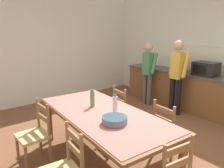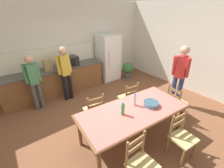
# 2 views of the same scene
# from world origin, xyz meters

# --- Properties ---
(ground_plane) EXTENTS (8.32, 8.32, 0.00)m
(ground_plane) POSITION_xyz_m (0.00, 0.00, 0.00)
(ground_plane) COLOR brown
(wall_back) EXTENTS (6.52, 0.12, 2.90)m
(wall_back) POSITION_xyz_m (0.00, 2.66, 1.45)
(wall_back) COLOR silver
(wall_back) RESTS_ON ground
(wall_right) EXTENTS (0.12, 5.20, 2.90)m
(wall_right) POSITION_xyz_m (3.26, 0.00, 1.45)
(wall_right) COLOR silver
(wall_right) RESTS_ON ground
(kitchen_counter) EXTENTS (3.21, 0.66, 0.90)m
(kitchen_counter) POSITION_xyz_m (-0.60, 2.23, 0.45)
(kitchen_counter) COLOR brown
(kitchen_counter) RESTS_ON ground
(counter_splashback) EXTENTS (3.17, 0.03, 0.60)m
(counter_splashback) POSITION_xyz_m (-0.60, 2.54, 1.20)
(counter_splashback) COLOR #EFE8CB
(counter_splashback) RESTS_ON kitchen_counter
(refrigerator) EXTENTS (0.78, 0.73, 1.75)m
(refrigerator) POSITION_xyz_m (1.49, 2.19, 0.88)
(refrigerator) COLOR white
(refrigerator) RESTS_ON ground
(microwave) EXTENTS (0.50, 0.39, 0.30)m
(microwave) POSITION_xyz_m (-0.06, 2.21, 1.05)
(microwave) COLOR black
(microwave) RESTS_ON kitchen_counter
(paper_bag) EXTENTS (0.24, 0.16, 0.36)m
(paper_bag) POSITION_xyz_m (-0.77, 2.20, 1.08)
(paper_bag) COLOR tan
(paper_bag) RESTS_ON kitchen_counter
(dining_table) EXTENTS (2.35, 1.22, 0.76)m
(dining_table) POSITION_xyz_m (0.03, -0.73, 0.69)
(dining_table) COLOR brown
(dining_table) RESTS_ON ground
(bottle_near_centre) EXTENTS (0.07, 0.07, 0.27)m
(bottle_near_centre) POSITION_xyz_m (-0.25, -0.71, 0.89)
(bottle_near_centre) COLOR green
(bottle_near_centre) RESTS_ON dining_table
(bottle_off_centre) EXTENTS (0.07, 0.07, 0.27)m
(bottle_off_centre) POSITION_xyz_m (0.15, -0.61, 0.89)
(bottle_off_centre) COLOR silver
(bottle_off_centre) RESTS_ON dining_table
(serving_bowl) EXTENTS (0.32, 0.32, 0.09)m
(serving_bowl) POSITION_xyz_m (0.42, -0.84, 0.81)
(serving_bowl) COLOR slate
(serving_bowl) RESTS_ON dining_table
(chair_side_far_right) EXTENTS (0.46, 0.44, 0.91)m
(chair_side_far_right) POSITION_xyz_m (0.60, 0.04, 0.44)
(chair_side_far_right) COLOR olive
(chair_side_far_right) RESTS_ON ground
(chair_side_far_left) EXTENTS (0.47, 0.46, 0.91)m
(chair_side_far_left) POSITION_xyz_m (-0.42, 0.12, 0.44)
(chair_side_far_left) COLOR olive
(chair_side_far_left) RESTS_ON ground
(chair_head_end) EXTENTS (0.46, 0.47, 0.91)m
(chair_head_end) POSITION_xyz_m (1.46, -0.84, 0.44)
(chair_head_end) COLOR olive
(chair_head_end) RESTS_ON ground
(chair_side_near_right) EXTENTS (0.46, 0.44, 0.91)m
(chair_side_near_right) POSITION_xyz_m (0.48, -1.58, 0.44)
(chair_side_near_right) COLOR olive
(chair_side_near_right) RESTS_ON ground
(chair_side_near_left) EXTENTS (0.43, 0.41, 0.91)m
(chair_side_near_left) POSITION_xyz_m (-0.55, -1.50, 0.44)
(chair_side_near_left) COLOR olive
(chair_side_near_left) RESTS_ON ground
(person_at_sink) EXTENTS (0.40, 0.27, 1.58)m
(person_at_sink) POSITION_xyz_m (-1.31, 1.71, 0.89)
(person_at_sink) COLOR #4C4C4C
(person_at_sink) RESTS_ON ground
(person_at_counter) EXTENTS (0.42, 0.29, 1.67)m
(person_at_counter) POSITION_xyz_m (-0.44, 1.69, 0.94)
(person_at_counter) COLOR black
(person_at_counter) RESTS_ON ground
(person_by_table) EXTENTS (0.39, 0.49, 1.76)m
(person_by_table) POSITION_xyz_m (2.01, -0.51, 0.99)
(person_by_table) COLOR navy
(person_by_table) RESTS_ON ground
(potted_plant) EXTENTS (0.44, 0.44, 0.67)m
(potted_plant) POSITION_xyz_m (2.16, 1.76, 0.39)
(potted_plant) COLOR #4C4C51
(potted_plant) RESTS_ON ground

